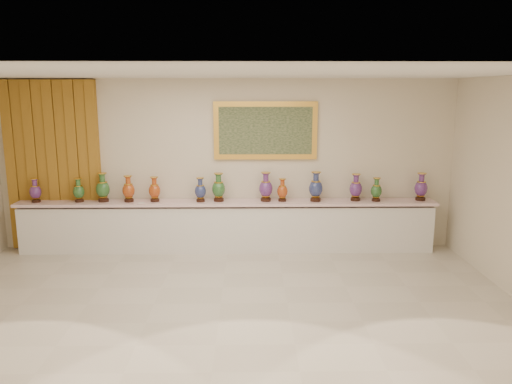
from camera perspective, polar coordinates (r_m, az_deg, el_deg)
The scene contains 17 objects.
ground at distance 6.84m, azimuth -4.04°, elevation -12.59°, with size 8.00×8.00×0.00m, color beige.
room at distance 9.20m, azimuth -18.71°, elevation 3.45°, with size 8.00×8.00×8.00m.
counter at distance 8.83m, azimuth -3.29°, elevation -3.97°, with size 7.28×0.48×0.90m.
vase_0 at distance 9.38m, azimuth -23.90°, elevation 0.05°, with size 0.22×0.22×0.42m.
vase_1 at distance 9.13m, azimuth -19.60°, elevation 0.08°, with size 0.25×0.25×0.42m.
vase_2 at distance 9.01m, azimuth -17.10°, elevation 0.36°, with size 0.27×0.27×0.51m.
vase_3 at distance 8.89m, azimuth -14.36°, elevation 0.22°, with size 0.28×0.28×0.46m.
vase_4 at distance 8.81m, azimuth -11.52°, elevation 0.18°, with size 0.22×0.22×0.43m.
vase_5 at distance 8.67m, azimuth -6.38°, elevation 0.12°, with size 0.22×0.22×0.42m.
vase_6 at distance 8.67m, azimuth -4.30°, elevation 0.38°, with size 0.29×0.29×0.50m.
vase_7 at distance 8.66m, azimuth 1.13°, elevation 0.44°, with size 0.25×0.25×0.51m.
vase_8 at distance 8.67m, azimuth 3.04°, elevation 0.11°, with size 0.19×0.19×0.40m.
vase_9 at distance 8.71m, azimuth 6.85°, elevation 0.45°, with size 0.25×0.25×0.52m.
vase_10 at distance 8.87m, azimuth 11.33°, elevation 0.38°, with size 0.28×0.28×0.47m.
vase_11 at distance 8.91m, azimuth 13.59°, elevation 0.15°, with size 0.23×0.23×0.41m.
vase_12 at distance 9.19m, azimuth 18.34°, elevation 0.43°, with size 0.29×0.29×0.49m.
label_card at distance 8.77m, azimuth -12.94°, elevation -1.22°, with size 0.10×0.06×0.00m, color white.
Camera 1 is at (0.37, -6.24, 2.79)m, focal length 35.00 mm.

